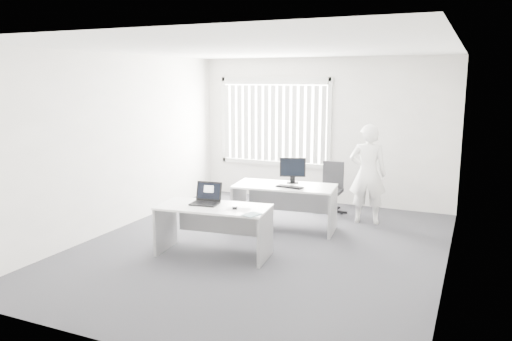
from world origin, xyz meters
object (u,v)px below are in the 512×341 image
at_px(desk_near, 214,220).
at_px(person, 368,174).
at_px(monitor, 293,170).
at_px(office_chair, 331,197).
at_px(desk_far, 285,198).
at_px(laptop, 204,194).

relative_size(desk_near, person, 0.95).
bearing_deg(monitor, office_chair, 54.02).
xyz_separation_m(desk_far, monitor, (0.06, 0.21, 0.41)).
distance_m(desk_near, laptop, 0.37).
height_order(desk_near, laptop, laptop).
relative_size(desk_far, person, 1.00).
xyz_separation_m(desk_near, laptop, (-0.15, 0.03, 0.34)).
distance_m(desk_near, monitor, 1.85).
bearing_deg(office_chair, monitor, -107.39).
relative_size(person, monitor, 4.01).
bearing_deg(monitor, laptop, -130.68).
bearing_deg(person, desk_near, 48.05).
xyz_separation_m(desk_near, desk_far, (0.46, 1.51, 0.03)).
bearing_deg(person, desk_far, 30.57).
bearing_deg(laptop, desk_near, -16.92).
relative_size(office_chair, person, 0.55).
bearing_deg(laptop, office_chair, 63.06).
xyz_separation_m(desk_far, laptop, (-0.62, -1.48, 0.31)).
distance_m(person, monitor, 1.29).
height_order(office_chair, laptop, laptop).
bearing_deg(office_chair, desk_near, -107.32).
height_order(desk_near, office_chair, office_chair).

